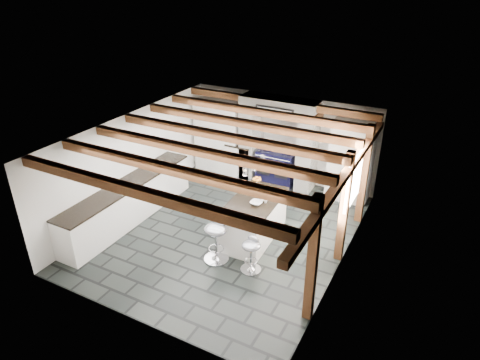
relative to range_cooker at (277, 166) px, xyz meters
The scene contains 6 objects.
ground 2.72m from the range_cooker, 90.00° to the right, with size 6.00×6.00×0.00m, color black.
room_shell 1.52m from the range_cooker, 115.80° to the right, with size 6.00×6.03×6.00m.
range_cooker is the anchor object (origin of this frame).
kitchen_island 2.67m from the range_cooker, 77.07° to the right, with size 1.00×1.81×1.17m.
bar_stool_near 3.78m from the range_cooker, 73.84° to the right, with size 0.40×0.40×0.73m.
bar_stool_far 3.67m from the range_cooker, 85.24° to the right, with size 0.49×0.49×0.91m.
Camera 1 is at (3.91, -6.84, 5.23)m, focal length 32.00 mm.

